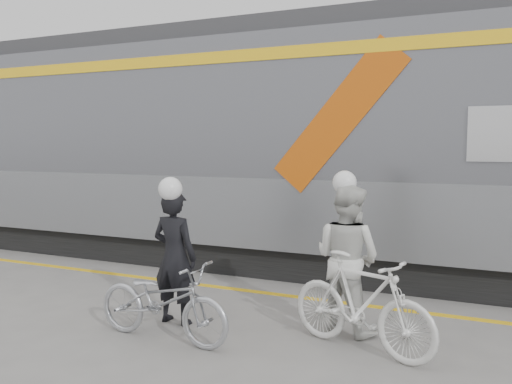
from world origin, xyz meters
The scene contains 9 objects.
ground centered at (0.00, 0.00, 0.00)m, with size 90.00×90.00×0.00m, color slate.
train centered at (1.85, 4.19, 2.05)m, with size 24.00×3.17×4.10m.
safety_strip centered at (0.00, 2.15, 0.00)m, with size 24.00×0.12×0.01m, color yellow.
man centered at (-1.31, 0.54, 0.80)m, with size 0.58×0.38×1.59m, color black.
bicycle_left centered at (-1.11, -0.01, 0.44)m, with size 0.58×1.67×0.88m, color #A8AAB0.
woman centered at (0.61, 1.12, 0.84)m, with size 0.81×0.63×1.67m, color silver.
bicycle_right centered at (0.91, 0.57, 0.51)m, with size 0.48×1.69×1.02m, color silver.
helmet_man centered at (-1.31, 0.54, 1.73)m, with size 0.28×0.28×0.28m, color white.
helmet_woman centered at (0.61, 1.12, 1.81)m, with size 0.27×0.27×0.27m, color white.
Camera 1 is at (2.18, -4.78, 2.14)m, focal length 38.00 mm.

